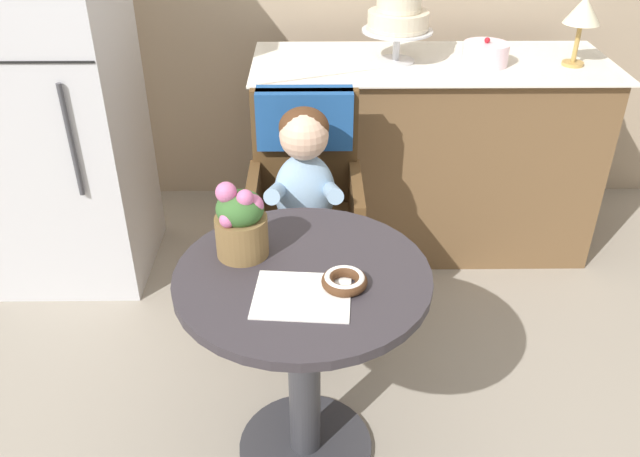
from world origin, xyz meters
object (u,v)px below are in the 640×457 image
Objects in this scene: cafe_table at (304,331)px; seated_child at (304,189)px; wicker_chair at (305,178)px; flower_vase at (241,221)px; refrigerator at (48,90)px; tiered_cake_stand at (398,15)px; donut_front at (344,280)px; round_layer_cake at (485,54)px; table_lamp at (583,13)px.

cafe_table is 0.99× the size of seated_child.
seated_child is (0.00, -0.16, 0.04)m from wicker_chair.
refrigerator is at bearing 131.18° from flower_vase.
tiered_cake_stand is at bearing 62.18° from seated_child.
donut_front is at bearing -83.92° from wicker_chair.
cafe_table is 1.53m from round_layer_cake.
tiered_cake_stand is at bearing 78.59° from donut_front.
cafe_table is at bearing -106.63° from tiered_cake_stand.
table_lamp is at bearing 41.25° from flower_vase.
round_layer_cake is 0.11× the size of refrigerator.
flower_vase is at bearing -138.75° from table_lamp.
seated_child is at bearing -149.00° from table_lamp.
table_lamp is (1.31, 1.15, 0.29)m from flower_vase.
wicker_chair is 0.67m from flower_vase.
table_lamp is (1.14, 1.25, 0.61)m from cafe_table.
seated_child is (-0.00, 0.56, 0.17)m from cafe_table.
seated_child reaches higher than wicker_chair.
seated_child is 0.93m from tiered_cake_stand.
table_lamp is (1.14, 0.53, 0.48)m from wicker_chair.
cafe_table is 0.42× the size of refrigerator.
cafe_table is at bearing 150.27° from donut_front.
cafe_table is 0.38m from flower_vase.
flower_vase is at bearing -107.69° from wicker_chair.
tiered_cake_stand reaches higher than round_layer_cake.
round_layer_cake is 1.82m from refrigerator.
donut_front is 0.34m from flower_vase.
flower_vase is at bearing 150.59° from cafe_table.
wicker_chair is 4.09× the size of flower_vase.
table_lamp reaches higher than donut_front.
tiered_cake_stand reaches higher than cafe_table.
refrigerator is at bearing 134.96° from donut_front.
wicker_chair is at bearing 98.28° from donut_front.
donut_front is 0.37× the size of tiered_cake_stand.
round_layer_cake reaches higher than cafe_table.
tiered_cake_stand is (0.39, 0.58, 0.46)m from wicker_chair.
seated_child is 5.84× the size of donut_front.
tiered_cake_stand is 0.20× the size of refrigerator.
refrigerator is (-1.05, 0.38, 0.21)m from wicker_chair.
donut_front is (0.11, -0.06, 0.23)m from cafe_table.
wicker_chair is 0.80m from donut_front.
table_lamp is 2.21m from refrigerator.
wicker_chair is 1.34m from table_lamp.
round_layer_cake is (0.76, 0.54, 0.31)m from wicker_chair.
round_layer_cake reaches higher than flower_vase.
seated_child is 3.12× the size of flower_vase.
donut_front is 1.49m from round_layer_cake.
seated_child is 1.40m from table_lamp.
tiered_cake_stand is at bearing 175.81° from table_lamp.
cafe_table is 0.73m from wicker_chair.
donut_front is 1.44m from tiered_cake_stand.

